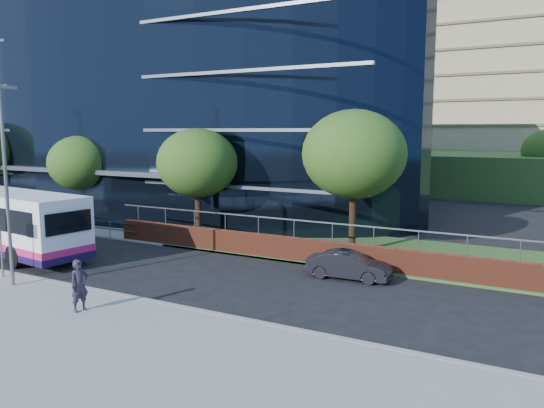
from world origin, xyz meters
The scene contains 13 objects.
far_forecourt centered at (-6.00, 11.00, 0.05)m, with size 50.00×8.00×0.10m, color gray.
grass_verge centered at (24.00, 11.00, 0.06)m, with size 36.00×8.00×0.12m, color #2D511E.
glass_office centered at (-4.00, 20.85, 8.00)m, with size 44.00×23.10×16.00m.
retaining_wall centered at (20.00, 7.30, 0.61)m, with size 34.00×0.40×2.11m.
guard_railings centered at (-8.00, 7.00, 0.82)m, with size 24.00×0.05×1.10m.
street_sign centered at (4.50, -1.59, 2.15)m, with size 0.85×0.09×2.80m.
tree_far_b centered at (-3.00, 9.50, 4.21)m, with size 4.29×4.29×6.05m.
tree_far_c centered at (7.00, 9.00, 4.54)m, with size 4.62×4.62×6.51m.
tree_far_d centered at (16.00, 10.00, 5.19)m, with size 5.28×5.28×7.44m.
streetlight_east centered at (6.00, -2.17, 4.44)m, with size 0.15×0.77×8.00m.
city_bus centered at (-0.13, 1.61, 1.74)m, with size 12.39×4.25×3.29m.
parked_car centered at (17.42, 5.72, 0.60)m, with size 1.27×3.64×1.20m, color black.
pedestrian centered at (10.85, -3.05, 1.06)m, with size 0.67×0.44×1.82m, color #2A2132.
Camera 1 is at (25.21, -15.42, 6.37)m, focal length 35.00 mm.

